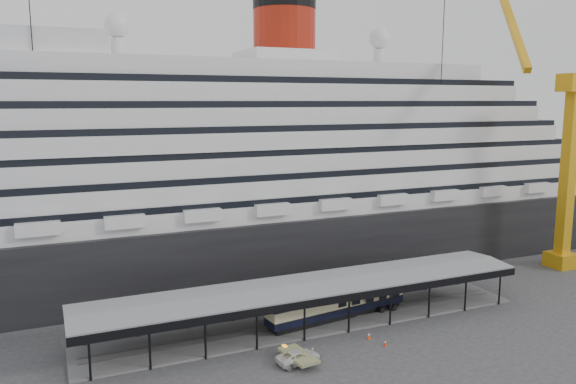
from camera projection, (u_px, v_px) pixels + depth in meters
ground at (331, 339)px, 64.29m from camera, size 200.00×200.00×0.00m
cruise_ship at (239, 155)px, 90.28m from camera, size 130.00×30.00×43.90m
platform_canopy at (312, 305)px, 68.43m from camera, size 56.00×9.18×5.30m
crane_yellow at (563, 146)px, 89.18m from camera, size 23.83×18.78×47.60m
port_truck at (298, 357)px, 58.42m from camera, size 5.06×2.85×1.33m
pullman_carriage at (337, 301)px, 69.84m from camera, size 19.66×5.07×19.14m
traffic_cone_left at (312, 350)px, 60.75m from camera, size 0.50×0.50×0.78m
traffic_cone_mid at (385, 343)px, 62.51m from camera, size 0.44×0.44×0.75m
traffic_cone_right at (369, 335)px, 64.35m from camera, size 0.48×0.48×0.84m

